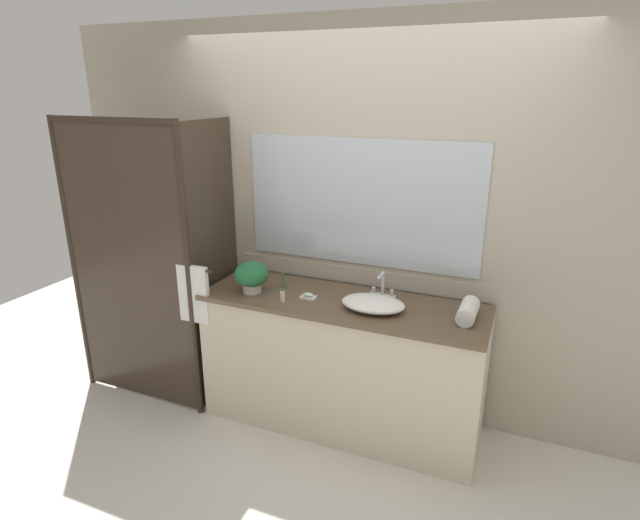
{
  "coord_description": "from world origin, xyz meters",
  "views": [
    {
      "loc": [
        1.01,
        -2.77,
        2.16
      ],
      "look_at": [
        -0.15,
        0.0,
        1.15
      ],
      "focal_mm": 28.64,
      "sensor_mm": 36.0,
      "label": 1
    }
  ],
  "objects_px": {
    "faucet": "(382,289)",
    "rolled_towel_near_edge": "(468,311)",
    "soap_dish": "(308,296)",
    "amenity_bottle_body_wash": "(283,295)",
    "amenity_bottle_lotion": "(283,280)",
    "sink_basin": "(373,303)",
    "potted_plant": "(252,275)"
  },
  "relations": [
    {
      "from": "amenity_bottle_body_wash",
      "to": "potted_plant",
      "type": "bearing_deg",
      "value": 166.32
    },
    {
      "from": "amenity_bottle_lotion",
      "to": "rolled_towel_near_edge",
      "type": "relative_size",
      "value": 0.41
    },
    {
      "from": "sink_basin",
      "to": "amenity_bottle_body_wash",
      "type": "height_order",
      "value": "amenity_bottle_body_wash"
    },
    {
      "from": "soap_dish",
      "to": "amenity_bottle_body_wash",
      "type": "relative_size",
      "value": 1.16
    },
    {
      "from": "sink_basin",
      "to": "soap_dish",
      "type": "distance_m",
      "value": 0.43
    },
    {
      "from": "sink_basin",
      "to": "amenity_bottle_body_wash",
      "type": "xyz_separation_m",
      "value": [
        -0.55,
        -0.11,
        0.0
      ]
    },
    {
      "from": "sink_basin",
      "to": "soap_dish",
      "type": "xyz_separation_m",
      "value": [
        -0.43,
        0.0,
        -0.02
      ]
    },
    {
      "from": "amenity_bottle_lotion",
      "to": "amenity_bottle_body_wash",
      "type": "distance_m",
      "value": 0.24
    },
    {
      "from": "sink_basin",
      "to": "faucet",
      "type": "height_order",
      "value": "faucet"
    },
    {
      "from": "soap_dish",
      "to": "amenity_bottle_lotion",
      "type": "distance_m",
      "value": 0.26
    },
    {
      "from": "sink_basin",
      "to": "potted_plant",
      "type": "height_order",
      "value": "potted_plant"
    },
    {
      "from": "potted_plant",
      "to": "amenity_bottle_body_wash",
      "type": "distance_m",
      "value": 0.27
    },
    {
      "from": "faucet",
      "to": "amenity_bottle_lotion",
      "type": "bearing_deg",
      "value": -172.72
    },
    {
      "from": "potted_plant",
      "to": "rolled_towel_near_edge",
      "type": "xyz_separation_m",
      "value": [
        1.35,
        0.11,
        -0.06
      ]
    },
    {
      "from": "rolled_towel_near_edge",
      "to": "amenity_bottle_body_wash",
      "type": "bearing_deg",
      "value": -170.94
    },
    {
      "from": "soap_dish",
      "to": "amenity_bottle_body_wash",
      "type": "height_order",
      "value": "amenity_bottle_body_wash"
    },
    {
      "from": "sink_basin",
      "to": "amenity_bottle_body_wash",
      "type": "distance_m",
      "value": 0.56
    },
    {
      "from": "potted_plant",
      "to": "amenity_bottle_body_wash",
      "type": "bearing_deg",
      "value": -13.68
    },
    {
      "from": "faucet",
      "to": "rolled_towel_near_edge",
      "type": "bearing_deg",
      "value": -13.03
    },
    {
      "from": "amenity_bottle_body_wash",
      "to": "faucet",
      "type": "bearing_deg",
      "value": 28.49
    },
    {
      "from": "soap_dish",
      "to": "faucet",
      "type": "bearing_deg",
      "value": 24.35
    },
    {
      "from": "amenity_bottle_lotion",
      "to": "rolled_towel_near_edge",
      "type": "height_order",
      "value": "rolled_towel_near_edge"
    },
    {
      "from": "rolled_towel_near_edge",
      "to": "soap_dish",
      "type": "bearing_deg",
      "value": -176.02
    },
    {
      "from": "faucet",
      "to": "rolled_towel_near_edge",
      "type": "height_order",
      "value": "faucet"
    },
    {
      "from": "faucet",
      "to": "rolled_towel_near_edge",
      "type": "distance_m",
      "value": 0.56
    },
    {
      "from": "amenity_bottle_body_wash",
      "to": "rolled_towel_near_edge",
      "type": "relative_size",
      "value": 0.35
    },
    {
      "from": "sink_basin",
      "to": "amenity_bottle_body_wash",
      "type": "relative_size",
      "value": 4.5
    },
    {
      "from": "potted_plant",
      "to": "amenity_bottle_lotion",
      "type": "distance_m",
      "value": 0.23
    },
    {
      "from": "faucet",
      "to": "rolled_towel_near_edge",
      "type": "xyz_separation_m",
      "value": [
        0.54,
        -0.13,
        -0.0
      ]
    },
    {
      "from": "amenity_bottle_lotion",
      "to": "amenity_bottle_body_wash",
      "type": "relative_size",
      "value": 1.16
    },
    {
      "from": "faucet",
      "to": "amenity_bottle_body_wash",
      "type": "height_order",
      "value": "faucet"
    },
    {
      "from": "sink_basin",
      "to": "amenity_bottle_lotion",
      "type": "distance_m",
      "value": 0.67
    }
  ]
}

